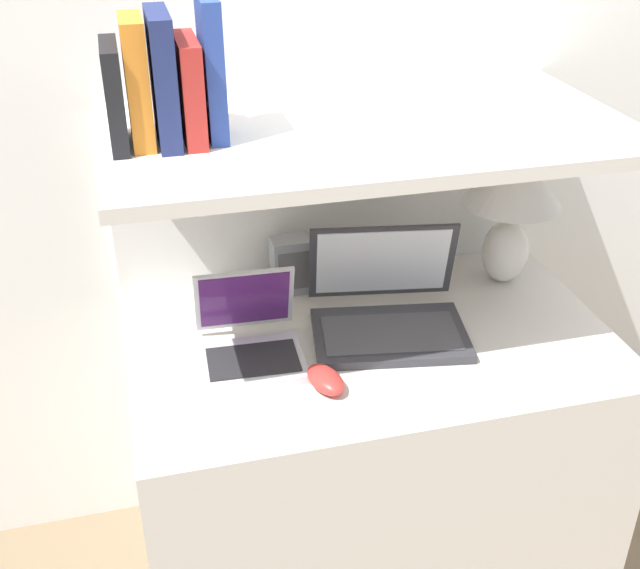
{
  "coord_description": "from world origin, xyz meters",
  "views": [
    {
      "loc": [
        -0.48,
        -1.08,
        1.7
      ],
      "look_at": [
        -0.12,
        0.33,
        0.88
      ],
      "focal_mm": 45.0,
      "sensor_mm": 36.0,
      "label": 1
    }
  ],
  "objects_px": {
    "laptop_large": "(387,311)",
    "router_box": "(291,265)",
    "book_orange": "(137,82)",
    "book_black": "(114,96)",
    "computer_mouse": "(325,380)",
    "laptop_small": "(250,341)",
    "book_navy": "(163,79)",
    "book_blue": "(212,70)",
    "table_lamp": "(512,194)",
    "book_red": "(190,90)"
  },
  "relations": [
    {
      "from": "laptop_large",
      "to": "router_box",
      "type": "height_order",
      "value": "laptop_large"
    },
    {
      "from": "book_orange",
      "to": "book_black",
      "type": "bearing_deg",
      "value": -180.0
    },
    {
      "from": "router_box",
      "to": "computer_mouse",
      "type": "bearing_deg",
      "value": -92.81
    },
    {
      "from": "laptop_small",
      "to": "book_navy",
      "type": "distance_m",
      "value": 0.56
    },
    {
      "from": "laptop_large",
      "to": "router_box",
      "type": "relative_size",
      "value": 2.73
    },
    {
      "from": "laptop_small",
      "to": "book_blue",
      "type": "xyz_separation_m",
      "value": [
        -0.03,
        0.08,
        0.55
      ]
    },
    {
      "from": "table_lamp",
      "to": "book_blue",
      "type": "bearing_deg",
      "value": -171.9
    },
    {
      "from": "computer_mouse",
      "to": "book_blue",
      "type": "height_order",
      "value": "book_blue"
    },
    {
      "from": "laptop_small",
      "to": "book_blue",
      "type": "relative_size",
      "value": 0.91
    },
    {
      "from": "computer_mouse",
      "to": "router_box",
      "type": "xyz_separation_m",
      "value": [
        0.02,
        0.4,
        0.05
      ]
    },
    {
      "from": "laptop_large",
      "to": "book_orange",
      "type": "bearing_deg",
      "value": 175.01
    },
    {
      "from": "book_navy",
      "to": "computer_mouse",
      "type": "bearing_deg",
      "value": -41.68
    },
    {
      "from": "computer_mouse",
      "to": "table_lamp",
      "type": "bearing_deg",
      "value": 30.82
    },
    {
      "from": "router_box",
      "to": "book_red",
      "type": "relative_size",
      "value": 0.73
    },
    {
      "from": "computer_mouse",
      "to": "router_box",
      "type": "distance_m",
      "value": 0.41
    },
    {
      "from": "computer_mouse",
      "to": "book_red",
      "type": "height_order",
      "value": "book_red"
    },
    {
      "from": "book_black",
      "to": "table_lamp",
      "type": "bearing_deg",
      "value": 6.46
    },
    {
      "from": "laptop_large",
      "to": "book_black",
      "type": "bearing_deg",
      "value": 175.42
    },
    {
      "from": "book_black",
      "to": "book_orange",
      "type": "bearing_deg",
      "value": 0.0
    },
    {
      "from": "table_lamp",
      "to": "computer_mouse",
      "type": "xyz_separation_m",
      "value": [
        -0.54,
        -0.32,
        -0.21
      ]
    },
    {
      "from": "computer_mouse",
      "to": "laptop_small",
      "type": "bearing_deg",
      "value": 131.05
    },
    {
      "from": "computer_mouse",
      "to": "router_box",
      "type": "bearing_deg",
      "value": 87.19
    },
    {
      "from": "book_black",
      "to": "laptop_large",
      "type": "bearing_deg",
      "value": -4.58
    },
    {
      "from": "table_lamp",
      "to": "computer_mouse",
      "type": "height_order",
      "value": "table_lamp"
    },
    {
      "from": "laptop_large",
      "to": "book_black",
      "type": "distance_m",
      "value": 0.74
    },
    {
      "from": "laptop_large",
      "to": "laptop_small",
      "type": "height_order",
      "value": "laptop_large"
    },
    {
      "from": "table_lamp",
      "to": "book_black",
      "type": "height_order",
      "value": "book_black"
    },
    {
      "from": "laptop_large",
      "to": "computer_mouse",
      "type": "relative_size",
      "value": 3.16
    },
    {
      "from": "table_lamp",
      "to": "book_orange",
      "type": "bearing_deg",
      "value": -173.21
    },
    {
      "from": "book_orange",
      "to": "book_blue",
      "type": "distance_m",
      "value": 0.14
    },
    {
      "from": "book_blue",
      "to": "computer_mouse",
      "type": "bearing_deg",
      "value": -54.29
    },
    {
      "from": "laptop_small",
      "to": "computer_mouse",
      "type": "relative_size",
      "value": 1.97
    },
    {
      "from": "computer_mouse",
      "to": "book_navy",
      "type": "bearing_deg",
      "value": 138.32
    },
    {
      "from": "book_orange",
      "to": "book_red",
      "type": "xyz_separation_m",
      "value": [
        0.09,
        -0.0,
        -0.02
      ]
    },
    {
      "from": "book_orange",
      "to": "book_navy",
      "type": "distance_m",
      "value": 0.05
    },
    {
      "from": "book_black",
      "to": "book_orange",
      "type": "xyz_separation_m",
      "value": [
        0.04,
        0.0,
        0.02
      ]
    },
    {
      "from": "laptop_small",
      "to": "book_orange",
      "type": "xyz_separation_m",
      "value": [
        -0.17,
        0.08,
        0.54
      ]
    },
    {
      "from": "router_box",
      "to": "book_red",
      "type": "bearing_deg",
      "value": -140.87
    },
    {
      "from": "book_red",
      "to": "laptop_large",
      "type": "bearing_deg",
      "value": -6.17
    },
    {
      "from": "router_box",
      "to": "book_navy",
      "type": "xyz_separation_m",
      "value": [
        -0.27,
        -0.18,
        0.51
      ]
    },
    {
      "from": "book_navy",
      "to": "laptop_small",
      "type": "bearing_deg",
      "value": -32.01
    },
    {
      "from": "book_navy",
      "to": "book_blue",
      "type": "height_order",
      "value": "book_blue"
    },
    {
      "from": "computer_mouse",
      "to": "book_navy",
      "type": "distance_m",
      "value": 0.66
    },
    {
      "from": "book_blue",
      "to": "book_orange",
      "type": "bearing_deg",
      "value": 180.0
    },
    {
      "from": "table_lamp",
      "to": "book_blue",
      "type": "height_order",
      "value": "book_blue"
    },
    {
      "from": "laptop_small",
      "to": "table_lamp",
      "type": "bearing_deg",
      "value": 14.84
    },
    {
      "from": "laptop_small",
      "to": "book_red",
      "type": "height_order",
      "value": "book_red"
    },
    {
      "from": "book_blue",
      "to": "laptop_large",
      "type": "bearing_deg",
      "value": -6.92
    },
    {
      "from": "computer_mouse",
      "to": "book_black",
      "type": "relative_size",
      "value": 0.64
    },
    {
      "from": "laptop_small",
      "to": "computer_mouse",
      "type": "height_order",
      "value": "laptop_small"
    }
  ]
}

